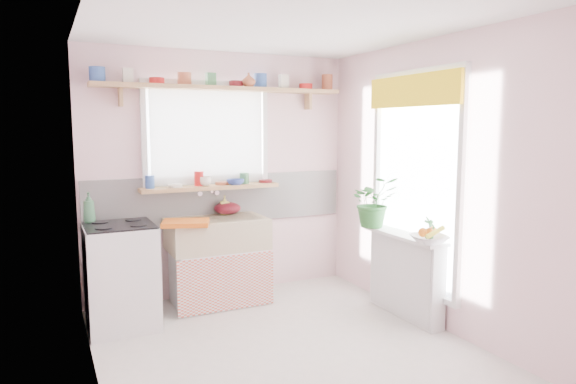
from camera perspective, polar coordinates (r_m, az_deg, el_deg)
name	(u,v)px	position (r m, az deg, el deg)	size (l,w,h in m)	color
room	(311,166)	(4.93, 2.59, 2.91)	(3.20, 3.20, 3.20)	beige
sink_unit	(218,260)	(5.16, -7.81, -7.53)	(0.95, 0.65, 1.11)	white
cooker	(121,276)	(4.73, -18.04, -8.85)	(0.58, 0.58, 0.93)	white
radiator_ledge	(405,274)	(4.90, 12.92, -8.87)	(0.22, 0.95, 0.78)	white
windowsill	(211,187)	(5.21, -8.58, 0.52)	(1.40, 0.22, 0.04)	tan
pine_shelf	(224,89)	(5.22, -7.15, 11.34)	(2.52, 0.24, 0.04)	tan
shelf_crockery	(221,81)	(5.22, -7.41, 12.15)	(2.47, 0.11, 0.12)	#3359A5
sill_crockery	(206,180)	(5.19, -9.12, 1.30)	(1.35, 0.11, 0.12)	#3359A5
dish_tray	(186,223)	(4.79, -11.29, -3.38)	(0.42, 0.31, 0.04)	orange
colander	(227,208)	(5.31, -6.75, -1.79)	(0.28, 0.28, 0.13)	#590F1A
jade_plant	(374,202)	(5.03, 9.50, -1.07)	(0.45, 0.39, 0.50)	#286429
fruit_bowl	(429,239)	(4.45, 15.40, -5.09)	(0.30, 0.30, 0.07)	silver
herb_pot	(429,230)	(4.43, 15.43, -4.13)	(0.12, 0.08, 0.23)	#27612A
soap_bottle_sink	(225,205)	(5.30, -7.04, -1.45)	(0.09, 0.09, 0.19)	#E4DB65
sill_cup	(205,181)	(5.15, -9.19, 1.19)	(0.12, 0.12, 0.09)	beige
sill_bowl	(235,182)	(5.22, -5.86, 1.11)	(0.18, 0.18, 0.06)	#3148A0
shelf_vase	(249,80)	(5.27, -4.39, 12.32)	(0.13, 0.13, 0.14)	#AE5735
cooker_bottle	(89,207)	(4.77, -21.25, -1.61)	(0.10, 0.10, 0.27)	#3A744D
fruit	(429,232)	(4.45, 15.43, -4.31)	(0.20, 0.14, 0.10)	orange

